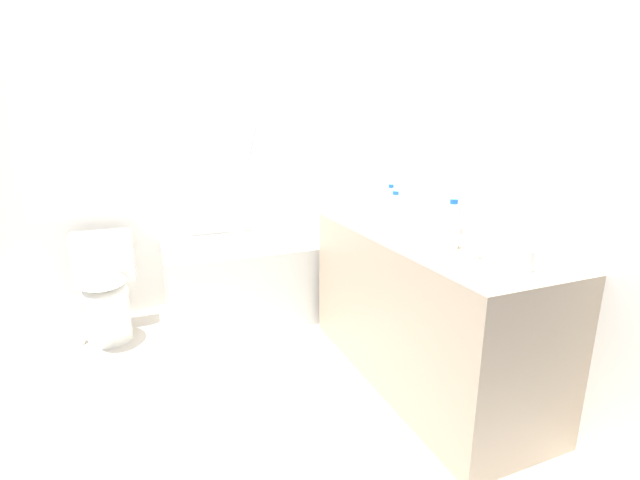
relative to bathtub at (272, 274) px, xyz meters
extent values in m
plane|color=beige|center=(-0.52, -0.86, -0.31)|extent=(3.71, 3.71, 0.00)
cube|color=silver|center=(-0.52, 0.41, 0.94)|extent=(3.11, 0.10, 2.50)
cube|color=silver|center=(0.89, -0.86, 0.94)|extent=(0.10, 2.84, 2.50)
cube|color=silver|center=(0.00, 0.00, -0.02)|extent=(1.55, 0.71, 0.57)
cube|color=white|center=(0.00, 0.00, 0.23)|extent=(1.27, 0.51, 0.09)
cylinder|color=#A9A9AE|center=(0.60, 0.00, 0.31)|extent=(0.09, 0.03, 0.03)
cylinder|color=#A9A9AE|center=(-0.09, 0.33, 0.79)|extent=(0.20, 0.03, 0.62)
cylinder|color=#A9A9AE|center=(-0.43, 0.33, 0.52)|extent=(0.31, 0.03, 0.03)
cylinder|color=white|center=(-1.16, -0.04, -0.13)|extent=(0.27, 0.27, 0.36)
ellipsoid|color=white|center=(-1.16, -0.09, 0.05)|extent=(0.30, 0.40, 0.13)
ellipsoid|color=white|center=(-1.16, -0.09, 0.13)|extent=(0.29, 0.38, 0.02)
cube|color=white|center=(-1.16, 0.16, 0.23)|extent=(0.39, 0.18, 0.35)
cylinder|color=#B3B3B8|center=(-1.16, 0.16, 0.41)|extent=(0.03, 0.03, 0.01)
cube|color=tan|center=(0.53, -1.21, 0.12)|extent=(0.61, 1.59, 0.85)
cylinder|color=white|center=(0.53, -1.17, 0.57)|extent=(0.33, 0.33, 0.06)
cylinder|color=#9F9FA5|center=(0.73, -1.17, 0.57)|extent=(0.02, 0.02, 0.07)
cylinder|color=#9F9FA5|center=(0.67, -1.17, 0.61)|extent=(0.11, 0.02, 0.02)
cylinder|color=#9F9FA5|center=(0.73, -1.23, 0.56)|extent=(0.03, 0.03, 0.04)
cylinder|color=#9F9FA5|center=(0.73, -1.11, 0.56)|extent=(0.03, 0.03, 0.04)
cylinder|color=silver|center=(0.55, -0.84, 0.62)|extent=(0.07, 0.07, 0.17)
cylinder|color=blue|center=(0.55, -0.84, 0.72)|extent=(0.04, 0.04, 0.02)
cylinder|color=silver|center=(0.49, -1.45, 0.65)|extent=(0.07, 0.07, 0.22)
cylinder|color=blue|center=(0.49, -1.45, 0.77)|extent=(0.04, 0.04, 0.02)
cylinder|color=silver|center=(0.58, -0.74, 0.64)|extent=(0.06, 0.06, 0.20)
cylinder|color=blue|center=(0.58, -0.74, 0.75)|extent=(0.03, 0.03, 0.02)
cylinder|color=white|center=(0.49, -1.61, 0.59)|extent=(0.07, 0.07, 0.09)
cylinder|color=white|center=(0.57, -1.84, 0.59)|extent=(0.06, 0.06, 0.09)
cylinder|color=white|center=(0.54, -0.52, 0.59)|extent=(0.08, 0.08, 0.09)
cube|color=white|center=(0.54, -1.69, 0.55)|extent=(0.09, 0.06, 0.02)
cylinder|color=white|center=(-1.38, -0.02, -0.26)|extent=(0.11, 0.11, 0.10)
camera|label=1|loc=(-0.90, -3.16, 1.16)|focal=25.25mm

